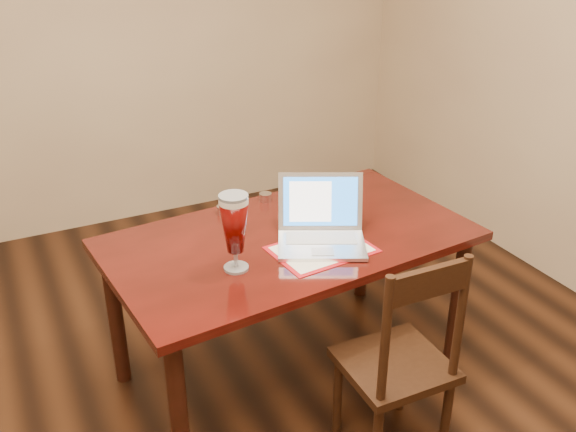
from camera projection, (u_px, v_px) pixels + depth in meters
name	position (u px, v px, depth m)	size (l,w,h in m)	color
room_shell	(218.00, 9.00, 1.72)	(4.51, 5.01, 2.71)	tan
dining_table	(289.00, 252.00, 2.79)	(1.63, 1.01, 1.05)	#490D09
dining_chair	(400.00, 363.00, 2.45)	(0.40, 0.38, 0.93)	black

